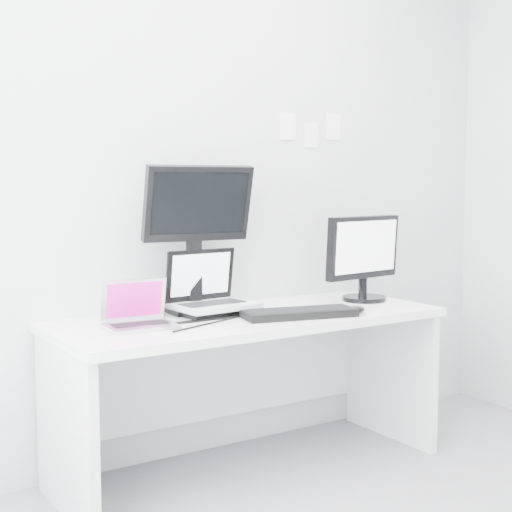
{
  "coord_description": "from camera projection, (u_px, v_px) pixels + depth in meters",
  "views": [
    {
      "loc": [
        -1.81,
        -1.6,
        1.33
      ],
      "look_at": [
        0.02,
        1.23,
        1.0
      ],
      "focal_mm": 52.71,
      "sensor_mm": 36.0,
      "label": 1
    }
  ],
  "objects": [
    {
      "name": "back_wall",
      "position": [
        211.0,
        178.0,
        3.65
      ],
      "size": [
        3.6,
        0.0,
        3.6
      ],
      "primitive_type": "plane",
      "rotation": [
        1.57,
        0.0,
        0.0
      ],
      "color": "silver",
      "rests_on": "ground"
    },
    {
      "name": "desk",
      "position": [
        250.0,
        393.0,
        3.45
      ],
      "size": [
        1.8,
        0.7,
        0.73
      ],
      "primitive_type": "cube",
      "color": "white",
      "rests_on": "ground"
    },
    {
      "name": "macbook",
      "position": [
        141.0,
        304.0,
        3.08
      ],
      "size": [
        0.29,
        0.23,
        0.21
      ],
      "primitive_type": "cube",
      "rotation": [
        0.0,
        0.0,
        -0.07
      ],
      "color": "silver",
      "rests_on": "desk"
    },
    {
      "name": "speaker",
      "position": [
        152.0,
        300.0,
        3.34
      ],
      "size": [
        0.1,
        0.1,
        0.16
      ],
      "primitive_type": "cube",
      "rotation": [
        0.0,
        0.0,
        0.21
      ],
      "color": "black",
      "rests_on": "desk"
    },
    {
      "name": "dell_laptop",
      "position": [
        214.0,
        282.0,
        3.41
      ],
      "size": [
        0.38,
        0.31,
        0.3
      ],
      "primitive_type": "cube",
      "rotation": [
        0.0,
        0.0,
        0.07
      ],
      "color": "silver",
      "rests_on": "desk"
    },
    {
      "name": "rear_monitor",
      "position": [
        197.0,
        237.0,
        3.46
      ],
      "size": [
        0.53,
        0.23,
        0.7
      ],
      "primitive_type": "cube",
      "rotation": [
        0.0,
        0.0,
        -0.09
      ],
      "color": "black",
      "rests_on": "desk"
    },
    {
      "name": "samsung_monitor",
      "position": [
        365.0,
        257.0,
        3.81
      ],
      "size": [
        0.51,
        0.29,
        0.45
      ],
      "primitive_type": "cube",
      "rotation": [
        0.0,
        0.0,
        0.13
      ],
      "color": "black",
      "rests_on": "desk"
    },
    {
      "name": "keyboard",
      "position": [
        299.0,
        313.0,
        3.36
      ],
      "size": [
        0.54,
        0.3,
        0.03
      ],
      "primitive_type": "cube",
      "rotation": [
        0.0,
        0.0,
        -0.24
      ],
      "color": "black",
      "rests_on": "desk"
    },
    {
      "name": "mouse",
      "position": [
        355.0,
        310.0,
        3.43
      ],
      "size": [
        0.13,
        0.1,
        0.04
      ],
      "primitive_type": "ellipsoid",
      "rotation": [
        0.0,
        0.0,
        0.2
      ],
      "color": "black",
      "rests_on": "desk"
    },
    {
      "name": "wall_note_0",
      "position": [
        288.0,
        126.0,
        3.86
      ],
      "size": [
        0.1,
        0.0,
        0.14
      ],
      "primitive_type": "cube",
      "color": "white",
      "rests_on": "back_wall"
    },
    {
      "name": "wall_note_1",
      "position": [
        311.0,
        135.0,
        3.95
      ],
      "size": [
        0.09,
        0.0,
        0.13
      ],
      "primitive_type": "cube",
      "color": "white",
      "rests_on": "back_wall"
    },
    {
      "name": "wall_note_2",
      "position": [
        333.0,
        127.0,
        4.02
      ],
      "size": [
        0.1,
        0.0,
        0.14
      ],
      "primitive_type": "cube",
      "color": "white",
      "rests_on": "back_wall"
    }
  ]
}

